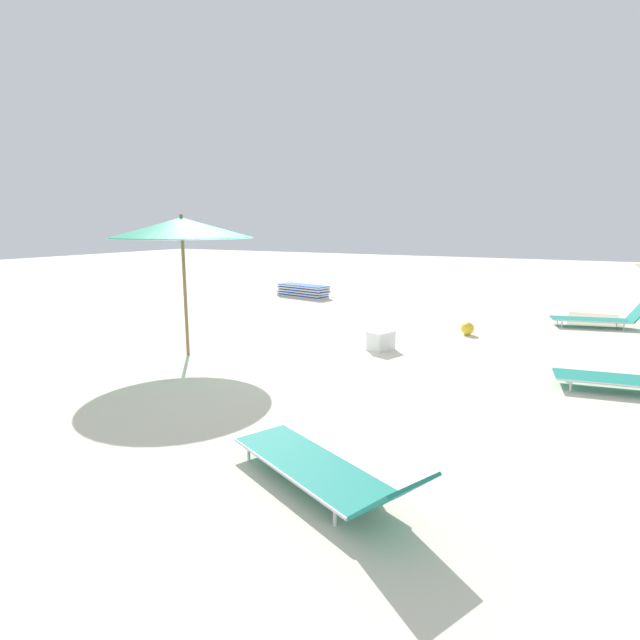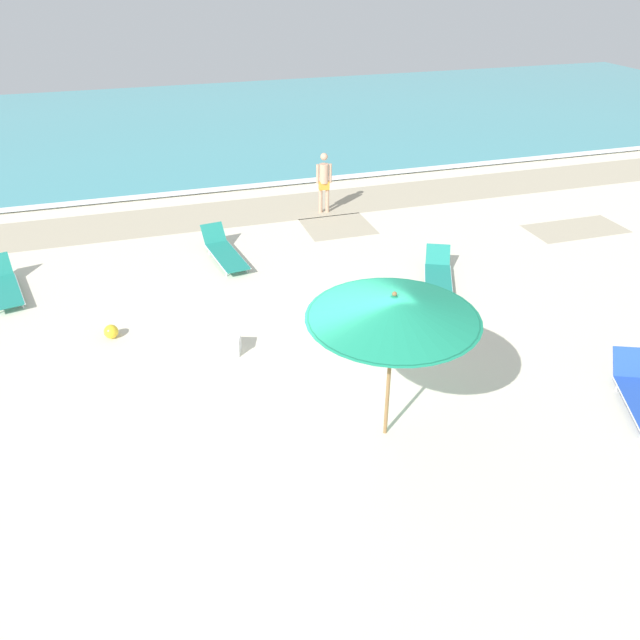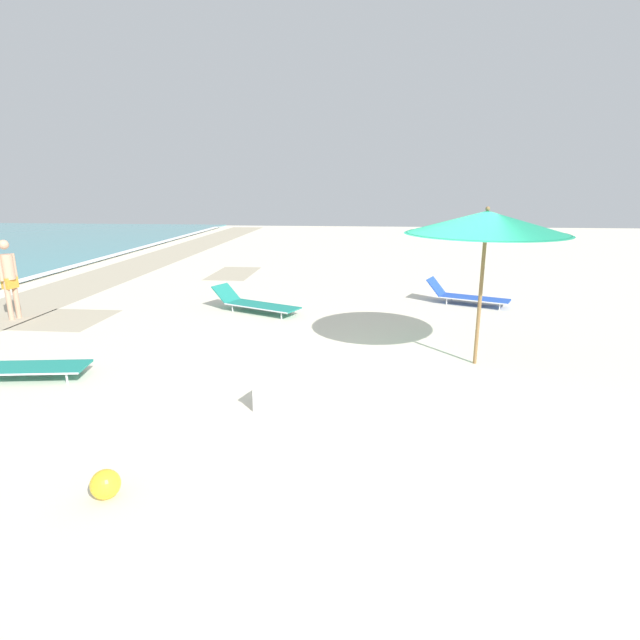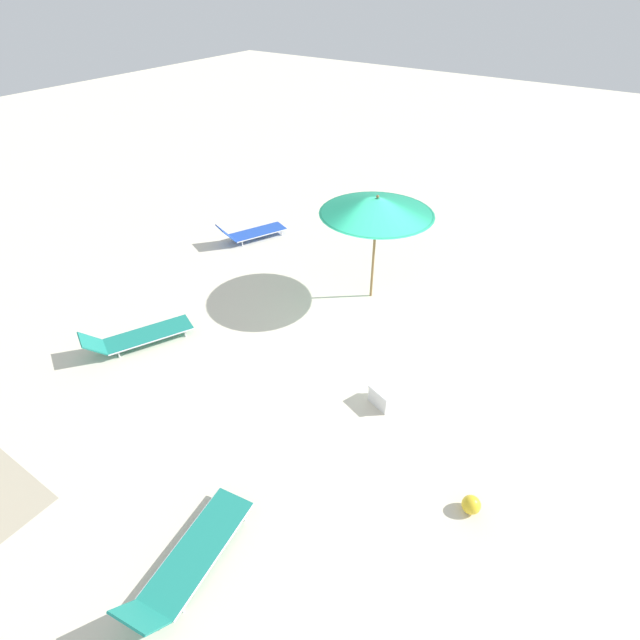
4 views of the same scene
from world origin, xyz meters
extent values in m
cube|color=beige|center=(0.00, 0.00, -0.08)|extent=(60.00, 60.00, 0.16)
cylinder|color=olive|center=(0.94, -1.09, 1.17)|extent=(0.06, 0.06, 2.34)
cone|color=#1E936B|center=(0.94, -1.09, 2.34)|extent=(2.55, 2.55, 0.36)
cylinder|color=#166E50|center=(0.94, -1.09, 2.17)|extent=(2.47, 2.47, 0.01)
sphere|color=olive|center=(0.94, -1.09, 2.55)|extent=(0.07, 0.07, 0.07)
cube|color=blue|center=(5.26, -1.95, 0.17)|extent=(1.20, 1.74, 0.03)
cylinder|color=silver|center=(4.98, -1.83, 0.17)|extent=(0.67, 1.51, 0.03)
cylinder|color=silver|center=(5.53, -2.07, 0.17)|extent=(0.67, 1.51, 0.03)
cube|color=blue|center=(5.65, -1.03, 0.38)|extent=(0.68, 0.58, 0.43)
cylinder|color=silver|center=(4.77, -2.43, 0.08)|extent=(0.03, 0.03, 0.16)
cylinder|color=silver|center=(5.24, -2.63, 0.08)|extent=(0.03, 0.03, 0.16)
cylinder|color=silver|center=(5.28, -1.26, 0.08)|extent=(0.03, 0.03, 0.16)
cylinder|color=silver|center=(5.74, -1.46, 0.08)|extent=(0.03, 0.03, 0.16)
cube|color=#1E8475|center=(3.99, 3.16, 0.17)|extent=(1.31, 1.89, 0.03)
cylinder|color=silver|center=(3.72, 3.29, 0.17)|extent=(0.79, 1.65, 0.03)
cylinder|color=silver|center=(4.26, 3.04, 0.17)|extent=(0.79, 1.65, 0.03)
cube|color=#1E8475|center=(4.46, 4.16, 0.36)|extent=(0.70, 0.63, 0.39)
cylinder|color=silver|center=(3.46, 2.63, 0.08)|extent=(0.03, 0.03, 0.16)
cylinder|color=silver|center=(3.92, 2.42, 0.08)|extent=(0.03, 0.03, 0.16)
cylinder|color=silver|center=(4.06, 3.91, 0.08)|extent=(0.03, 0.03, 0.16)
cylinder|color=silver|center=(4.52, 3.69, 0.08)|extent=(0.03, 0.03, 0.16)
cube|color=#1E8475|center=(-0.39, 5.97, 0.17)|extent=(0.85, 1.88, 0.03)
cylinder|color=silver|center=(-0.69, 5.92, 0.17)|extent=(0.29, 1.80, 0.03)
cylinder|color=silver|center=(-0.09, 6.01, 0.17)|extent=(0.29, 1.80, 0.03)
cube|color=#1E8475|center=(-0.55, 7.04, 0.38)|extent=(0.63, 0.46, 0.44)
cylinder|color=silver|center=(-0.54, 5.23, 0.08)|extent=(0.03, 0.03, 0.16)
cylinder|color=silver|center=(-0.04, 5.30, 0.08)|extent=(0.03, 0.03, 0.16)
cylinder|color=silver|center=(-0.74, 6.63, 0.08)|extent=(0.03, 0.03, 0.16)
cylinder|color=silver|center=(-0.24, 6.70, 0.08)|extent=(0.03, 0.03, 0.16)
sphere|color=yellow|center=(-3.21, 3.20, 0.14)|extent=(0.28, 0.28, 0.28)
cube|color=white|center=(-1.07, 1.97, 0.16)|extent=(0.57, 0.48, 0.32)
cube|color=white|center=(-1.07, 1.97, 0.35)|extent=(0.59, 0.50, 0.05)
camera|label=1|loc=(7.81, 5.27, 2.40)|focal=28.00mm
camera|label=2|loc=(-2.34, -8.15, 6.71)|focal=35.00mm
camera|label=3|loc=(-7.18, 0.77, 2.89)|focal=28.00mm
camera|label=4|loc=(-3.83, 8.06, 6.70)|focal=28.00mm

